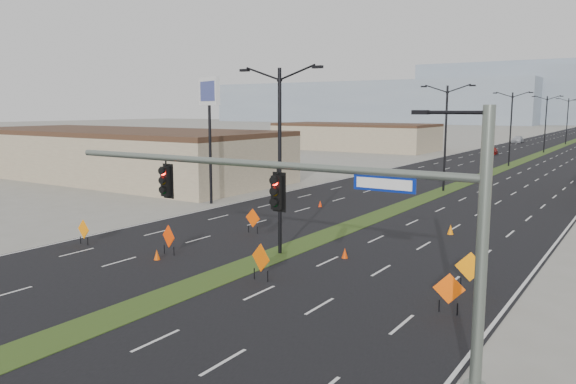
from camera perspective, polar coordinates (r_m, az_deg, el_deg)
The scene contains 26 objects.
ground at distance 22.54m, azimuth -18.65°, elevation -12.50°, with size 600.00×600.00×0.00m, color gray.
road_surface at distance 114.28m, azimuth 24.84°, elevation 3.77°, with size 25.00×400.00×0.02m, color black.
median_strip at distance 114.28m, azimuth 24.84°, elevation 3.77°, with size 2.00×400.00×0.04m, color #384E1C.
building_sw_near at distance 67.39m, azimuth -17.12°, elevation 3.54°, with size 40.00×16.00×5.00m, color tan.
building_sw_far at distance 109.41m, azimuth 6.82°, elevation 5.50°, with size 30.00×14.00×4.50m, color tan.
mesa_west at distance 323.16m, azimuth 8.39°, elevation 8.98°, with size 180.00×50.00×22.00m, color gray.
mesa_backdrop at distance 336.13m, azimuth 25.66°, elevation 9.08°, with size 140.00×50.00×32.00m, color gray.
signal_mast at distance 17.19m, azimuth 4.04°, elevation -1.96°, with size 16.30×0.60×8.00m.
streetlight_0 at distance 30.03m, azimuth -0.85°, elevation 3.76°, with size 5.15×0.24×10.02m.
streetlight_1 at distance 55.42m, azimuth 15.72°, elevation 5.63°, with size 5.15×0.24×10.02m.
streetlight_2 at distance 82.52m, azimuth 21.69°, elevation 6.20°, with size 5.15×0.24×10.02m.
streetlight_3 at distance 110.07m, azimuth 24.70°, elevation 6.46°, with size 5.15×0.24×10.02m.
streetlight_4 at distance 137.81m, azimuth 26.51°, elevation 6.60°, with size 5.15×0.24×10.02m.
car_left at distance 102.53m, azimuth 20.05°, elevation 3.94°, with size 1.51×3.74×1.28m, color maroon.
car_far at distance 140.24m, azimuth 22.29°, elevation 4.96°, with size 2.05×5.05×1.47m, color silver.
construction_sign_0 at distance 34.80m, azimuth -20.06°, elevation -3.67°, with size 1.12×0.17×1.49m.
construction_sign_1 at distance 31.14m, azimuth -12.03°, elevation -4.54°, with size 1.21×0.38×1.66m.
construction_sign_2 at distance 35.74m, azimuth -3.60°, elevation -2.74°, with size 1.20×0.19×1.60m.
construction_sign_3 at distance 26.00m, azimuth -2.78°, elevation -6.81°, with size 1.27×0.44×1.76m.
construction_sign_4 at distance 25.81m, azimuth 18.03°, elevation -7.36°, with size 1.29×0.32×1.75m.
construction_sign_5 at distance 22.83m, azimuth 16.04°, elevation -9.56°, with size 1.18×0.40×1.63m.
cone_0 at distance 30.42m, azimuth -13.18°, elevation -6.23°, with size 0.34×0.34×0.57m, color #E04A04.
cone_1 at distance 30.08m, azimuth 5.79°, elevation -6.21°, with size 0.34×0.34×0.57m, color #D73904.
cone_2 at distance 36.90m, azimuth 16.18°, elevation -3.69°, with size 0.39×0.39×0.65m, color orange.
cone_3 at distance 45.33m, azimuth 3.29°, elevation -1.20°, with size 0.32×0.32×0.53m, color #F32F05.
pole_sign_west at distance 46.75m, azimuth -8.02°, elevation 9.22°, with size 3.23×1.72×10.40m.
Camera 1 is at (16.81, -12.76, 7.91)m, focal length 35.00 mm.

